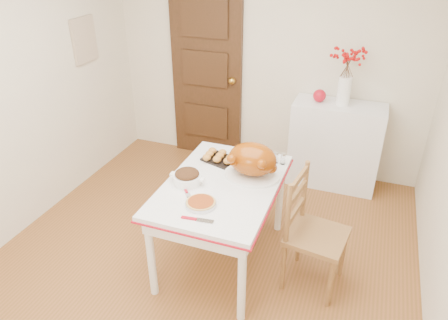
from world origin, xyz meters
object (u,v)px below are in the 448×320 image
at_px(sideboard, 335,145).
at_px(turkey_platter, 252,161).
at_px(chair_oak, 317,234).
at_px(pumpkin_pie, 201,203).
at_px(kitchen_table, 222,222).

height_order(sideboard, turkey_platter, turkey_platter).
height_order(chair_oak, turkey_platter, turkey_platter).
bearing_deg(sideboard, turkey_platter, -110.24).
bearing_deg(chair_oak, turkey_platter, 79.94).
height_order(sideboard, pumpkin_pie, sideboard).
bearing_deg(turkey_platter, sideboard, 69.31).
distance_m(kitchen_table, turkey_platter, 0.58).
xyz_separation_m(kitchen_table, chair_oak, (0.77, -0.01, 0.10)).
height_order(turkey_platter, pumpkin_pie, turkey_platter).
bearing_deg(sideboard, pumpkin_pie, -111.26).
xyz_separation_m(sideboard, turkey_platter, (-0.51, -1.39, 0.43)).
relative_size(turkey_platter, pumpkin_pie, 2.02).
height_order(kitchen_table, chair_oak, chair_oak).
bearing_deg(chair_oak, pumpkin_pie, 119.53).
bearing_deg(turkey_platter, pumpkin_pie, -114.42).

